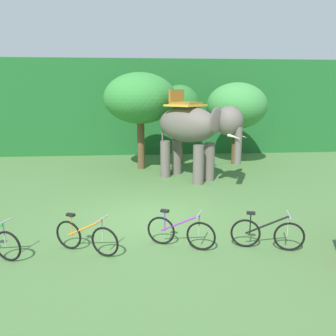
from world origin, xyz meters
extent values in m
plane|color=#4C753D|center=(0.00, 0.00, 0.00)|extent=(80.00, 80.00, 0.00)
cube|color=#1E6028|center=(0.00, 13.30, 2.77)|extent=(36.00, 6.00, 5.55)
cylinder|color=brown|center=(-0.18, 6.65, 1.16)|extent=(0.35, 0.35, 2.32)
ellipsoid|color=#338438|center=(-0.18, 6.65, 3.39)|extent=(3.40, 3.40, 2.37)
cylinder|color=brown|center=(1.81, 7.60, 0.99)|extent=(0.34, 0.34, 1.98)
ellipsoid|color=#28702D|center=(1.81, 7.60, 2.95)|extent=(2.05, 2.05, 2.16)
cylinder|color=brown|center=(4.68, 7.38, 0.97)|extent=(0.32, 0.32, 1.95)
ellipsoid|color=#3D8E42|center=(4.68, 7.38, 2.99)|extent=(3.05, 3.05, 2.32)
ellipsoid|color=#665E56|center=(1.77, 4.55, 2.35)|extent=(3.01, 3.07, 1.50)
cylinder|color=#665E56|center=(2.67, 4.16, 0.80)|extent=(0.44, 0.44, 1.60)
cylinder|color=#665E56|center=(2.11, 3.63, 0.80)|extent=(0.44, 0.44, 1.60)
cylinder|color=#665E56|center=(1.43, 5.46, 0.80)|extent=(0.44, 0.44, 1.60)
cylinder|color=#665E56|center=(0.87, 4.93, 0.80)|extent=(0.44, 0.44, 1.60)
ellipsoid|color=#665E56|center=(3.15, 3.10, 2.60)|extent=(1.48, 1.49, 1.10)
ellipsoid|color=#665E56|center=(3.49, 3.63, 2.65)|extent=(0.72, 0.69, 0.96)
ellipsoid|color=#665E56|center=(2.60, 2.78, 2.65)|extent=(0.72, 0.69, 0.96)
cylinder|color=#665E56|center=(3.46, 2.77, 1.70)|extent=(0.26, 0.26, 1.40)
cone|color=beige|center=(3.58, 2.96, 2.05)|extent=(0.47, 0.49, 0.21)
cone|color=beige|center=(3.26, 2.66, 2.05)|extent=(0.47, 0.49, 0.21)
cube|color=gold|center=(1.70, 4.62, 3.13)|extent=(1.86, 1.86, 0.08)
cube|color=olive|center=(1.70, 4.62, 3.22)|extent=(1.41, 1.42, 0.10)
cube|color=olive|center=(1.36, 4.98, 3.50)|extent=(0.72, 0.69, 0.56)
cylinder|color=#665E56|center=(0.79, 5.58, 1.90)|extent=(0.08, 0.08, 0.90)
torus|color=black|center=(-3.15, -2.25, 0.36)|extent=(0.68, 0.31, 0.71)
cylinder|color=#9E9EA3|center=(-3.19, -2.23, 0.64)|extent=(0.03, 0.03, 0.55)
cylinder|color=#9E9EA3|center=(-3.19, -2.23, 0.91)|extent=(0.22, 0.50, 0.03)
torus|color=black|center=(-1.93, -1.77, 0.36)|extent=(0.66, 0.36, 0.71)
torus|color=black|center=(-1.04, -2.21, 0.36)|extent=(0.66, 0.36, 0.71)
cylinder|color=orange|center=(-1.51, -1.98, 0.60)|extent=(0.89, 0.47, 0.54)
cylinder|color=orange|center=(-1.84, -1.81, 0.61)|extent=(0.03, 0.03, 0.52)
cube|color=black|center=(-1.84, -1.81, 0.88)|extent=(0.22, 0.18, 0.06)
cylinder|color=#9E9EA3|center=(-1.08, -2.19, 0.64)|extent=(0.03, 0.03, 0.55)
cylinder|color=#9E9EA3|center=(-1.08, -2.19, 0.91)|extent=(0.26, 0.48, 0.03)
torus|color=black|center=(0.27, -1.69, 0.36)|extent=(0.67, 0.33, 0.71)
torus|color=black|center=(1.18, -2.09, 0.36)|extent=(0.67, 0.33, 0.71)
cylinder|color=purple|center=(0.70, -1.88, 0.60)|extent=(0.91, 0.43, 0.54)
cylinder|color=purple|center=(0.36, -1.73, 0.61)|extent=(0.03, 0.03, 0.52)
cube|color=black|center=(0.36, -1.73, 0.88)|extent=(0.22, 0.17, 0.06)
cylinder|color=#9E9EA3|center=(1.14, -2.07, 0.64)|extent=(0.03, 0.03, 0.55)
cylinder|color=#9E9EA3|center=(1.14, -2.07, 0.91)|extent=(0.24, 0.49, 0.03)
torus|color=black|center=(2.28, -2.02, 0.36)|extent=(0.70, 0.24, 0.71)
torus|color=black|center=(3.24, -2.29, 0.36)|extent=(0.70, 0.24, 0.71)
cylinder|color=black|center=(2.73, -2.15, 0.60)|extent=(0.95, 0.30, 0.54)
cylinder|color=black|center=(2.37, -2.05, 0.61)|extent=(0.03, 0.03, 0.52)
cube|color=black|center=(2.37, -2.05, 0.88)|extent=(0.22, 0.15, 0.06)
cylinder|color=#9E9EA3|center=(3.19, -2.28, 0.64)|extent=(0.03, 0.03, 0.55)
cylinder|color=#9E9EA3|center=(3.19, -2.28, 0.91)|extent=(0.17, 0.51, 0.03)
camera|label=1|loc=(-0.18, -9.15, 3.64)|focal=35.08mm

